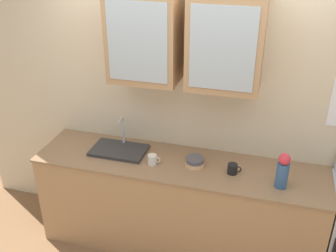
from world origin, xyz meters
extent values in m
plane|color=brown|center=(0.00, 0.00, 0.00)|extent=(10.00, 10.00, 0.00)
cube|color=beige|center=(0.00, 0.36, 1.45)|extent=(4.48, 0.10, 2.89)
cube|color=#A87F56|center=(-0.33, 0.14, 2.00)|extent=(0.57, 0.36, 0.73)
cube|color=#9EADB7|center=(-0.33, -0.05, 2.00)|extent=(0.49, 0.01, 0.62)
cube|color=#A87F56|center=(0.33, 0.14, 2.00)|extent=(0.57, 0.36, 0.73)
cube|color=#9EADB7|center=(0.33, -0.05, 2.00)|extent=(0.49, 0.01, 0.62)
cube|color=#A87F56|center=(0.00, 0.00, 0.46)|extent=(2.56, 0.61, 0.91)
cube|color=#8C6B4C|center=(0.00, 0.00, 0.92)|extent=(2.58, 0.63, 0.02)
cube|color=#2D2D30|center=(-0.58, 0.04, 0.95)|extent=(0.50, 0.31, 0.03)
cylinder|color=#ADAFB5|center=(-0.58, 0.17, 1.09)|extent=(0.02, 0.02, 0.26)
cylinder|color=#ADAFB5|center=(-0.58, 0.11, 1.22)|extent=(0.02, 0.12, 0.02)
cylinder|color=#E0AD7F|center=(0.15, 0.01, 0.95)|extent=(0.17, 0.17, 0.04)
cylinder|color=#4C4C54|center=(0.15, 0.01, 0.98)|extent=(0.16, 0.16, 0.05)
cylinder|color=#33598C|center=(0.87, -0.11, 1.04)|extent=(0.10, 0.10, 0.22)
sphere|color=#D8333F|center=(0.87, -0.11, 1.19)|extent=(0.09, 0.09, 0.09)
cylinder|color=silver|center=(-0.22, -0.07, 0.98)|extent=(0.08, 0.08, 0.09)
torus|color=silver|center=(-0.17, -0.07, 0.98)|extent=(0.06, 0.01, 0.06)
cylinder|color=black|center=(0.48, -0.03, 0.98)|extent=(0.08, 0.08, 0.09)
torus|color=black|center=(0.52, -0.03, 0.98)|extent=(0.06, 0.01, 0.06)
camera|label=1|loc=(0.71, -2.82, 2.79)|focal=41.76mm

